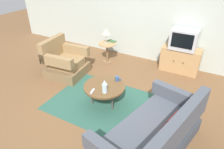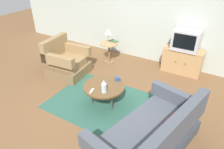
# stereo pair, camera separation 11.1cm
# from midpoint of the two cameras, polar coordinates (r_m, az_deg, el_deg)

# --- Properties ---
(ground_plane) EXTENTS (16.00, 16.00, 0.00)m
(ground_plane) POSITION_cam_midpoint_polar(r_m,az_deg,el_deg) (4.14, -4.37, -7.88)
(ground_plane) COLOR brown
(back_wall) EXTENTS (9.00, 0.12, 2.70)m
(back_wall) POSITION_cam_midpoint_polar(r_m,az_deg,el_deg) (5.56, 9.22, 17.51)
(back_wall) COLOR #B2BCB2
(back_wall) RESTS_ON ground
(area_rug) EXTENTS (2.13, 1.56, 0.00)m
(area_rug) POSITION_cam_midpoint_polar(r_m,az_deg,el_deg) (4.12, -2.85, -8.05)
(area_rug) COLOR #2D5B4C
(area_rug) RESTS_ON ground
(armchair) EXTENTS (0.92, 0.94, 0.89)m
(armchair) POSITION_cam_midpoint_polar(r_m,az_deg,el_deg) (5.08, -13.77, 3.21)
(armchair) COLOR brown
(armchair) RESTS_ON ground
(couch) EXTENTS (1.30, 1.94, 0.86)m
(couch) POSITION_cam_midpoint_polar(r_m,az_deg,el_deg) (3.15, 10.31, -16.61)
(couch) COLOR #3E424B
(couch) RESTS_ON ground
(coffee_table) EXTENTS (0.80, 0.80, 0.42)m
(coffee_table) POSITION_cam_midpoint_polar(r_m,az_deg,el_deg) (3.89, -2.98, -3.54)
(coffee_table) COLOR brown
(coffee_table) RESTS_ON ground
(side_table) EXTENTS (0.47, 0.47, 0.56)m
(side_table) POSITION_cam_midpoint_polar(r_m,az_deg,el_deg) (5.49, -1.97, 7.24)
(side_table) COLOR tan
(side_table) RESTS_ON ground
(tv_stand) EXTENTS (0.93, 0.44, 0.62)m
(tv_stand) POSITION_cam_midpoint_polar(r_m,az_deg,el_deg) (5.36, 18.07, 4.00)
(tv_stand) COLOR tan
(tv_stand) RESTS_ON ground
(television) EXTENTS (0.61, 0.46, 0.47)m
(television) POSITION_cam_midpoint_polar(r_m,az_deg,el_deg) (5.14, 19.02, 9.40)
(television) COLOR #B7B7BC
(television) RESTS_ON tv_stand
(table_lamp) EXTENTS (0.22, 0.22, 0.40)m
(table_lamp) POSITION_cam_midpoint_polar(r_m,az_deg,el_deg) (5.31, -2.26, 11.82)
(table_lamp) COLOR #9E937A
(table_lamp) RESTS_ON side_table
(vase) EXTENTS (0.10, 0.10, 0.26)m
(vase) POSITION_cam_midpoint_polar(r_m,az_deg,el_deg) (3.63, -2.96, -3.41)
(vase) COLOR silver
(vase) RESTS_ON coffee_table
(mug) EXTENTS (0.13, 0.08, 0.09)m
(mug) POSITION_cam_midpoint_polar(r_m,az_deg,el_deg) (4.00, 0.70, -1.15)
(mug) COLOR #335184
(mug) RESTS_ON coffee_table
(tv_remote_dark) EXTENTS (0.15, 0.15, 0.02)m
(tv_remote_dark) POSITION_cam_midpoint_polar(r_m,az_deg,el_deg) (3.87, -2.91, -3.02)
(tv_remote_dark) COLOR black
(tv_remote_dark) RESTS_ON coffee_table
(tv_remote_silver) EXTENTS (0.07, 0.16, 0.02)m
(tv_remote_silver) POSITION_cam_midpoint_polar(r_m,az_deg,el_deg) (3.72, -6.37, -4.70)
(tv_remote_silver) COLOR #B2B2B7
(tv_remote_silver) RESTS_ON coffee_table
(book) EXTENTS (0.26, 0.18, 0.02)m
(book) POSITION_cam_midpoint_polar(r_m,az_deg,el_deg) (5.54, -0.62, 9.38)
(book) COLOR #3D663D
(book) RESTS_ON side_table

